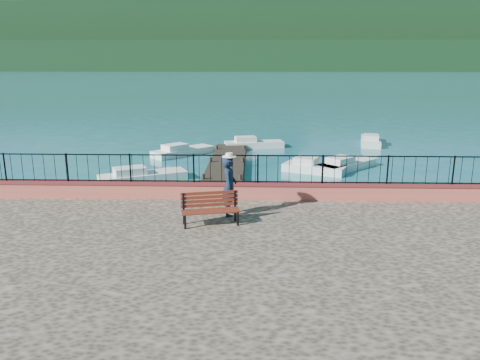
# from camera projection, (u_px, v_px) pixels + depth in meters

# --- Properties ---
(ground) EXTENTS (2000.00, 2000.00, 0.00)m
(ground) POSITION_uv_depth(u_px,v_px,m) (268.00, 278.00, 12.93)
(ground) COLOR #19596B
(ground) RESTS_ON ground
(parapet) EXTENTS (28.00, 0.46, 0.58)m
(parapet) POSITION_uv_depth(u_px,v_px,m) (266.00, 191.00, 16.15)
(parapet) COLOR #B65F41
(parapet) RESTS_ON promenade
(railing) EXTENTS (27.00, 0.05, 0.95)m
(railing) POSITION_uv_depth(u_px,v_px,m) (267.00, 169.00, 15.96)
(railing) COLOR black
(railing) RESTS_ON parapet
(dock) EXTENTS (2.00, 16.00, 0.30)m
(dock) POSITION_uv_depth(u_px,v_px,m) (224.00, 173.00, 24.58)
(dock) COLOR #2D231C
(dock) RESTS_ON ground
(far_forest) EXTENTS (900.00, 60.00, 18.00)m
(far_forest) POSITION_uv_depth(u_px,v_px,m) (256.00, 57.00, 301.35)
(far_forest) COLOR black
(far_forest) RESTS_ON ground
(foothills) EXTENTS (900.00, 120.00, 44.00)m
(foothills) POSITION_uv_depth(u_px,v_px,m) (257.00, 40.00, 356.28)
(foothills) COLOR black
(foothills) RESTS_ON ground
(companion_hill) EXTENTS (448.00, 384.00, 180.00)m
(companion_hill) POSITION_uv_depth(u_px,v_px,m) (443.00, 67.00, 548.45)
(companion_hill) COLOR #142D23
(companion_hill) RESTS_ON ground
(park_bench) EXTENTS (1.77, 0.92, 0.94)m
(park_bench) POSITION_uv_depth(u_px,v_px,m) (211.00, 215.00, 13.61)
(park_bench) COLOR black
(park_bench) RESTS_ON promenade
(person) EXTENTS (0.49, 0.70, 1.84)m
(person) POSITION_uv_depth(u_px,v_px,m) (229.00, 186.00, 14.32)
(person) COLOR black
(person) RESTS_ON promenade
(hat) EXTENTS (0.44, 0.44, 0.12)m
(hat) POSITION_uv_depth(u_px,v_px,m) (229.00, 155.00, 14.07)
(hat) COLOR white
(hat) RESTS_ON person
(boat_0) EXTENTS (4.43, 3.09, 0.80)m
(boat_0) POSITION_uv_depth(u_px,v_px,m) (143.00, 173.00, 23.34)
(boat_0) COLOR silver
(boat_0) RESTS_ON ground
(boat_1) EXTENTS (3.57, 2.60, 0.80)m
(boat_1) POSITION_uv_depth(u_px,v_px,m) (315.00, 165.00, 25.24)
(boat_1) COLOR silver
(boat_1) RESTS_ON ground
(boat_2) EXTENTS (3.78, 3.71, 0.80)m
(boat_2) POSITION_uv_depth(u_px,v_px,m) (347.00, 162.00, 25.98)
(boat_2) COLOR white
(boat_2) RESTS_ON ground
(boat_3) EXTENTS (3.90, 3.86, 0.80)m
(boat_3) POSITION_uv_depth(u_px,v_px,m) (183.00, 149.00, 29.94)
(boat_3) COLOR white
(boat_3) RESTS_ON ground
(boat_4) EXTENTS (4.21, 2.06, 0.80)m
(boat_4) POSITION_uv_depth(u_px,v_px,m) (254.00, 142.00, 32.58)
(boat_4) COLOR silver
(boat_4) RESTS_ON ground
(boat_5) EXTENTS (2.12, 4.30, 0.80)m
(boat_5) POSITION_uv_depth(u_px,v_px,m) (371.00, 139.00, 33.92)
(boat_5) COLOR silver
(boat_5) RESTS_ON ground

